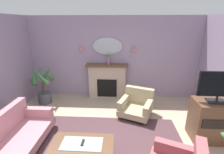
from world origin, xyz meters
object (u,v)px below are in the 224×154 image
object	(u,v)px
wall_sconce_left	(81,48)
armchair_near_fireplace	(137,104)
floral_couch	(12,136)
potted_plant_corner_palm	(43,86)
wall_mirror	(107,46)
tv_remote	(83,143)
tv_cabinet	(211,120)
tv_flatscreen	(220,86)
mantel_vase_left	(109,58)
coffee_table	(82,146)
fireplace	(107,81)
wall_sconce_right	(134,48)

from	to	relation	value
wall_sconce_left	armchair_near_fireplace	size ratio (longest dim) A/B	0.13
floral_couch	potted_plant_corner_palm	world-z (taller)	potted_plant_corner_palm
wall_mirror	tv_remote	world-z (taller)	wall_mirror
floral_couch	armchair_near_fireplace	world-z (taller)	floral_couch
tv_cabinet	tv_flatscreen	bearing A→B (deg)	-90.00
wall_mirror	potted_plant_corner_palm	xyz separation A→B (m)	(-1.95, -0.67, -1.14)
mantel_vase_left	tv_flatscreen	distance (m)	3.07
coffee_table	floral_couch	distance (m)	1.48
tv_flatscreen	fireplace	bearing A→B (deg)	140.29
fireplace	wall_mirror	xyz separation A→B (m)	(-0.00, 0.14, 1.14)
wall_sconce_left	floral_couch	bearing A→B (deg)	-106.97
tv_remote	potted_plant_corner_palm	size ratio (longest dim) A/B	0.13
wall_sconce_right	potted_plant_corner_palm	world-z (taller)	wall_sconce_right
floral_couch	tv_cabinet	world-z (taller)	tv_cabinet
fireplace	wall_sconce_right	size ratio (longest dim) A/B	9.71
coffee_table	armchair_near_fireplace	bearing A→B (deg)	57.89
mantel_vase_left	wall_sconce_right	size ratio (longest dim) A/B	2.79
wall_sconce_right	wall_sconce_left	bearing A→B (deg)	180.00
wall_sconce_left	wall_sconce_right	bearing A→B (deg)	0.00
wall_sconce_right	coffee_table	xyz separation A→B (m)	(-1.05, -2.92, -1.28)
wall_mirror	armchair_near_fireplace	size ratio (longest dim) A/B	0.91
wall_sconce_left	coffee_table	size ratio (longest dim) A/B	0.13
wall_mirror	armchair_near_fireplace	bearing A→B (deg)	-53.39
fireplace	mantel_vase_left	bearing A→B (deg)	-29.53
coffee_table	tv_flatscreen	size ratio (longest dim) A/B	1.31
tv_remote	wall_sconce_left	bearing A→B (deg)	102.76
wall_sconce_left	tv_cabinet	size ratio (longest dim) A/B	0.16
wall_sconce_right	coffee_table	size ratio (longest dim) A/B	0.13
fireplace	armchair_near_fireplace	distance (m)	1.42
tv_remote	armchair_near_fireplace	size ratio (longest dim) A/B	0.15
tv_remote	floral_couch	world-z (taller)	floral_couch
wall_mirror	tv_cabinet	distance (m)	3.44
wall_sconce_left	wall_mirror	bearing A→B (deg)	3.37
floral_couch	tv_flatscreen	world-z (taller)	tv_flatscreen
mantel_vase_left	floral_couch	distance (m)	3.23
tv_flatscreen	mantel_vase_left	bearing A→B (deg)	140.10
wall_sconce_right	fireplace	bearing A→B (deg)	-173.84
tv_flatscreen	coffee_table	bearing A→B (deg)	-162.35
fireplace	armchair_near_fireplace	size ratio (longest dim) A/B	1.29
coffee_table	floral_couch	world-z (taller)	floral_couch
coffee_table	wall_mirror	bearing A→B (deg)	86.08
wall_sconce_left	potted_plant_corner_palm	distance (m)	1.67
wall_sconce_right	potted_plant_corner_palm	xyz separation A→B (m)	(-2.80, -0.62, -1.09)
wall_mirror	wall_sconce_left	world-z (taller)	wall_mirror
fireplace	tv_flatscreen	world-z (taller)	tv_flatscreen
tv_cabinet	mantel_vase_left	bearing A→B (deg)	140.40
wall_sconce_left	coffee_table	bearing A→B (deg)	-77.52
fireplace	tv_remote	world-z (taller)	fireplace
tv_flatscreen	floral_couch	bearing A→B (deg)	-172.03
tv_cabinet	potted_plant_corner_palm	world-z (taller)	potted_plant_corner_palm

